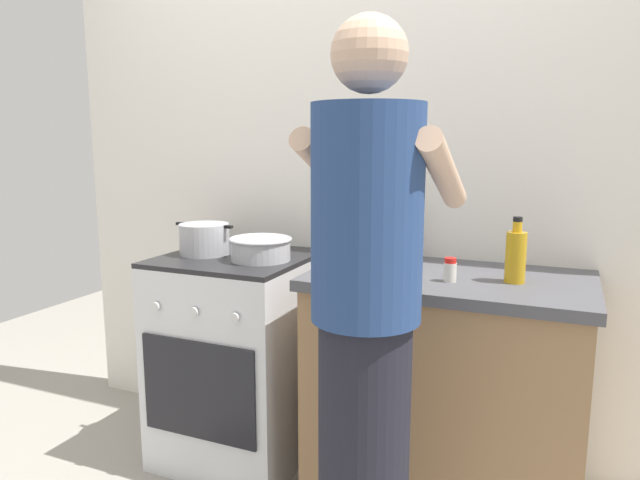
% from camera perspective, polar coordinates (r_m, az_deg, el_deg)
% --- Properties ---
extents(back_wall, '(3.20, 0.10, 2.50)m').
position_cam_1_polar(back_wall, '(2.53, 6.59, 6.73)').
color(back_wall, silver).
rests_on(back_wall, ground).
extents(countertop, '(1.00, 0.60, 0.90)m').
position_cam_1_polar(countertop, '(2.30, 12.22, -14.33)').
color(countertop, '#99724C').
rests_on(countertop, ground).
extents(stove_range, '(0.60, 0.62, 0.90)m').
position_cam_1_polar(stove_range, '(2.60, -8.04, -11.32)').
color(stove_range, silver).
rests_on(stove_range, ground).
extents(pot, '(0.28, 0.21, 0.13)m').
position_cam_1_polar(pot, '(2.52, -11.31, 0.09)').
color(pot, '#B2B2B7').
rests_on(pot, stove_range).
extents(mixing_bowl, '(0.26, 0.26, 0.09)m').
position_cam_1_polar(mixing_bowl, '(2.36, -5.87, -0.77)').
color(mixing_bowl, '#B7B7BC').
rests_on(mixing_bowl, stove_range).
extents(utensil_crock, '(0.10, 0.10, 0.32)m').
position_cam_1_polar(utensil_crock, '(2.39, 7.88, 0.46)').
color(utensil_crock, silver).
rests_on(utensil_crock, countertop).
extents(spice_bottle, '(0.04, 0.04, 0.08)m').
position_cam_1_polar(spice_bottle, '(2.05, 12.68, -2.90)').
color(spice_bottle, silver).
rests_on(spice_bottle, countertop).
extents(oil_bottle, '(0.07, 0.07, 0.23)m').
position_cam_1_polar(oil_bottle, '(2.09, 18.71, -1.46)').
color(oil_bottle, gold).
rests_on(oil_bottle, countertop).
extents(person, '(0.41, 0.50, 1.70)m').
position_cam_1_polar(person, '(1.62, 4.55, -9.07)').
color(person, black).
rests_on(person, ground).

